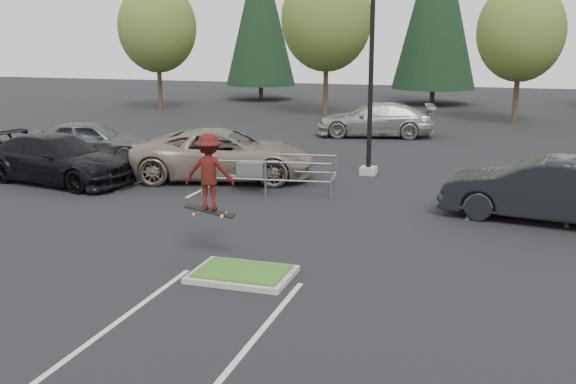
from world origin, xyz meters
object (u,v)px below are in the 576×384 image
(conif_b, at_px, (437,0))
(car_r_charc, at_px, (542,189))
(light_pole, at_px, (372,54))
(decid_a, at_px, (158,30))
(decid_b, at_px, (326,22))
(cart_corral, at_px, (256,169))
(skateboarder, at_px, (209,172))
(car_far_silver, at_px, (376,120))
(car_l_tan, at_px, (223,155))
(decid_c, at_px, (520,35))
(car_l_black, at_px, (56,159))
(car_l_grey, at_px, (90,140))
(conif_a, at_px, (260,12))

(conif_b, bearing_deg, car_r_charc, -79.02)
(conif_b, bearing_deg, light_pole, -88.99)
(decid_a, xyz_separation_m, decid_b, (12.00, 0.50, 0.46))
(cart_corral, height_order, skateboarder, skateboarder)
(decid_a, relative_size, car_far_silver, 1.46)
(car_r_charc, bearing_deg, car_l_tan, -94.00)
(light_pole, relative_size, skateboarder, 5.11)
(decid_c, xyz_separation_m, car_r_charc, (0.51, -22.83, -4.33))
(decid_c, bearing_deg, cart_corral, -111.45)
(cart_corral, bearing_deg, conif_b, 77.37)
(car_l_tan, bearing_deg, conif_b, -22.76)
(car_l_black, bearing_deg, decid_c, -25.27)
(conif_b, xyz_separation_m, car_l_black, (-10.00, -33.35, -6.98))
(car_r_charc, bearing_deg, light_pole, -120.94)
(car_l_tan, bearing_deg, car_r_charc, -117.36)
(light_pole, distance_m, decid_c, 18.67)
(decid_a, distance_m, car_l_grey, 20.20)
(light_pole, bearing_deg, car_l_grey, -177.61)
(decid_c, distance_m, cart_corral, 23.95)
(car_l_black, xyz_separation_m, car_l_grey, (-1.50, 4.35, -0.02))
(skateboarder, bearing_deg, decid_a, -72.36)
(decid_b, height_order, car_r_charc, decid_b)
(decid_b, relative_size, car_l_tan, 1.44)
(car_l_black, height_order, car_l_grey, car_l_black)
(skateboarder, relative_size, car_l_grey, 0.40)
(decid_c, bearing_deg, car_l_black, -125.18)
(decid_a, bearing_deg, car_l_grey, -70.65)
(conif_a, xyz_separation_m, car_l_black, (4.00, -32.85, -6.22))
(conif_b, bearing_deg, skateboarder, -91.74)
(light_pole, height_order, car_l_black, light_pole)
(conif_a, xyz_separation_m, skateboarder, (12.80, -39.00, -4.99))
(decid_c, height_order, car_l_black, decid_c)
(light_pole, xyz_separation_m, car_r_charc, (6.00, -5.00, -3.64))
(conif_a, distance_m, cart_corral, 34.61)
(car_l_black, bearing_deg, conif_a, 16.85)
(light_pole, bearing_deg, car_l_black, -155.21)
(skateboarder, xyz_separation_m, car_r_charc, (7.70, 6.00, -1.19))
(decid_b, relative_size, decid_c, 1.15)
(cart_corral, distance_m, skateboarder, 7.20)
(conif_b, distance_m, skateboarder, 39.93)
(cart_corral, relative_size, car_l_black, 0.76)
(conif_a, relative_size, car_l_grey, 2.60)
(conif_a, distance_m, skateboarder, 41.35)
(car_l_black, relative_size, car_r_charc, 1.08)
(cart_corral, distance_m, car_l_tan, 2.47)
(decid_b, relative_size, cart_corral, 2.11)
(decid_c, height_order, car_r_charc, decid_c)
(decid_a, xyz_separation_m, car_l_grey, (6.51, -18.53, -4.73))
(skateboarder, height_order, car_far_silver, skateboarder)
(cart_corral, height_order, car_l_black, car_l_black)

